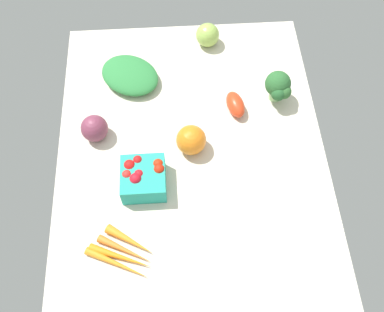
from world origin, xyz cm
name	(u,v)px	position (x,y,z in cm)	size (l,w,h in cm)	color
tablecloth	(192,161)	(0.00, 0.00, 1.00)	(104.00, 76.00, 2.00)	beige
heirloom_tomato_orange	(190,140)	(3.87, 0.24, 6.23)	(8.45, 8.45, 8.45)	orange
red_onion_center	(94,128)	(9.69, 27.13, 5.87)	(7.74, 7.74, 7.74)	brown
broccoli_head	(279,87)	(19.27, -26.78, 8.20)	(9.03, 7.64, 10.55)	#9ECD8C
roma_tomato	(235,104)	(16.49, -13.96, 4.45)	(9.14, 4.90, 4.90)	red
leafy_greens_clump	(130,75)	(29.76, 17.42, 4.32)	(18.88, 14.61, 4.63)	#2E7F3D
heirloom_tomato_green	(208,35)	(43.62, -7.81, 5.80)	(7.61, 7.61, 7.61)	#98BC52
carrot_bunch	(123,252)	(-26.02, 18.81, 3.11)	(15.24, 17.79, 2.53)	orange
berry_basket	(143,177)	(-6.69, 13.48, 5.73)	(11.75, 11.75, 7.78)	teal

